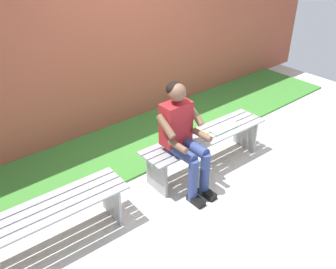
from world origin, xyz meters
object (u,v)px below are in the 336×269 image
at_px(apple, 202,134).
at_px(book_open, 225,128).
at_px(person_seated, 183,134).
at_px(bench_far, 45,220).
at_px(bench_near, 205,143).

xyz_separation_m(apple, book_open, (-0.36, 0.05, -0.03)).
distance_m(person_seated, book_open, 0.79).
height_order(person_seated, book_open, person_seated).
relative_size(bench_far, person_seated, 1.27).
xyz_separation_m(bench_near, book_open, (-0.28, 0.05, 0.13)).
relative_size(apple, book_open, 0.20).
xyz_separation_m(bench_far, person_seated, (-1.61, 0.10, 0.35)).
bearing_deg(bench_near, person_seated, 12.27).
relative_size(bench_far, apple, 19.99).
xyz_separation_m(bench_near, apple, (0.07, 0.00, 0.16)).
distance_m(person_seated, apple, 0.46).
height_order(person_seated, apple, person_seated).
bearing_deg(bench_far, book_open, 178.86).
xyz_separation_m(bench_near, person_seated, (0.47, 0.10, 0.35)).
xyz_separation_m(bench_near, bench_far, (2.08, 0.00, -0.00)).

